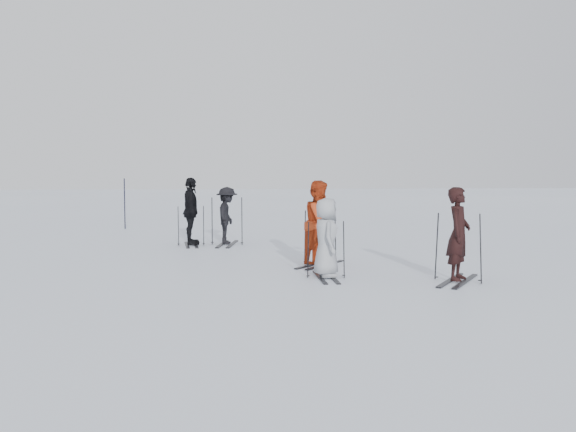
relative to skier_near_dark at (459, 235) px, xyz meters
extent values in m
plane|color=silver|center=(-2.79, 2.40, -0.86)|extent=(120.00, 120.00, 0.00)
imported|color=black|center=(0.00, 0.00, 0.00)|extent=(0.69, 0.75, 1.72)
imported|color=#AE3413|center=(-2.21, 2.33, 0.05)|extent=(1.08, 1.11, 1.81)
imported|color=#999DA1|center=(-2.36, 0.66, -0.11)|extent=(0.49, 0.74, 1.50)
imported|color=black|center=(-5.14, 6.38, 0.06)|extent=(0.54, 1.11, 1.84)
imported|color=black|center=(-4.16, 6.47, -0.07)|extent=(0.74, 1.10, 1.57)
cylinder|color=black|center=(-7.68, 11.74, 0.04)|extent=(0.04, 0.04, 1.79)
camera|label=1|loc=(-4.40, -11.33, 1.18)|focal=40.00mm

